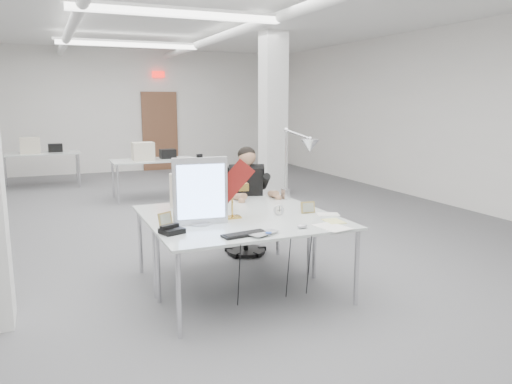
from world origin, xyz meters
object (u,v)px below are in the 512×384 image
at_px(desk_main, 257,227).
at_px(monitor, 200,191).
at_px(laptop, 268,235).
at_px(architect_lamp, 296,165).
at_px(beige_monitor, 193,191).
at_px(seated_person, 247,183).
at_px(office_chair, 246,216).
at_px(desk_phone, 172,231).
at_px(bankers_lamp, 232,203).

relative_size(desk_main, monitor, 2.88).
relative_size(laptop, architect_lamp, 0.33).
relative_size(laptop, beige_monitor, 0.75).
distance_m(seated_person, architect_lamp, 0.80).
bearing_deg(monitor, beige_monitor, 85.99).
height_order(office_chair, architect_lamp, architect_lamp).
relative_size(office_chair, beige_monitor, 2.49).
bearing_deg(seated_person, desk_phone, -114.68).
distance_m(office_chair, bankers_lamp, 1.33).
bearing_deg(office_chair, seated_person, -72.25).
bearing_deg(bankers_lamp, laptop, -74.00).
distance_m(seated_person, desk_phone, 1.89).
relative_size(seated_person, desk_phone, 4.37).
height_order(monitor, desk_phone, monitor).
bearing_deg(office_chair, laptop, -88.44).
bearing_deg(desk_phone, bankers_lamp, 7.57).
xyz_separation_m(monitor, beige_monitor, (0.13, 0.71, -0.13)).
relative_size(seated_person, bankers_lamp, 2.67).
bearing_deg(architect_lamp, desk_phone, -177.52).
xyz_separation_m(desk_phone, architect_lamp, (1.58, 0.71, 0.41)).
xyz_separation_m(office_chair, seated_person, (0.00, -0.05, 0.42)).
height_order(seated_person, beige_monitor, seated_person).
bearing_deg(desk_main, monitor, 149.41).
relative_size(laptop, bankers_lamp, 0.96).
relative_size(monitor, laptop, 2.17).
height_order(office_chair, desk_phone, office_chair).
xyz_separation_m(office_chair, beige_monitor, (-0.82, -0.52, 0.46)).
distance_m(office_chair, beige_monitor, 1.07).
bearing_deg(desk_phone, architect_lamp, 6.19).
bearing_deg(beige_monitor, office_chair, 26.95).
xyz_separation_m(desk_main, office_chair, (0.49, 1.49, -0.26)).
bearing_deg(seated_person, office_chair, 107.75).
relative_size(beige_monitor, architect_lamp, 0.45).
height_order(laptop, beige_monitor, beige_monitor).
height_order(seated_person, architect_lamp, architect_lamp).
xyz_separation_m(laptop, beige_monitor, (-0.28, 1.32, 0.17)).
xyz_separation_m(seated_person, desk_phone, (-1.27, -1.39, -0.12)).
height_order(bankers_lamp, beige_monitor, beige_monitor).
height_order(desk_main, beige_monitor, beige_monitor).
relative_size(monitor, beige_monitor, 1.62).
distance_m(office_chair, seated_person, 0.42).
bearing_deg(office_chair, desk_phone, -113.68).
bearing_deg(laptop, desk_main, 56.84).
relative_size(desk_phone, beige_monitor, 0.48).
distance_m(monitor, laptop, 0.80).
relative_size(monitor, desk_phone, 3.40).
bearing_deg(desk_phone, office_chair, 30.42).
relative_size(office_chair, laptop, 3.32).
height_order(seated_person, laptop, seated_person).
xyz_separation_m(office_chair, laptop, (-0.53, -1.84, 0.29)).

